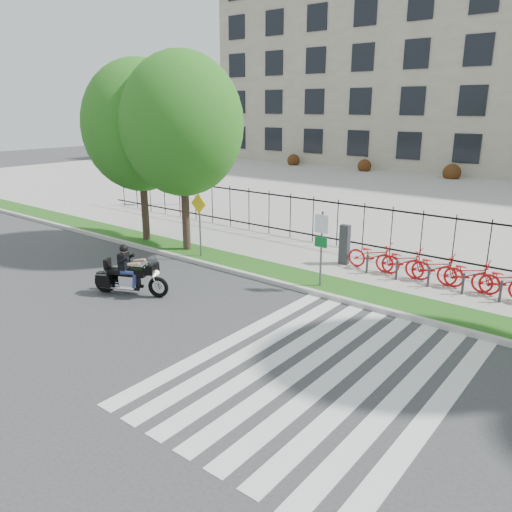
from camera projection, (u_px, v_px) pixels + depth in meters
The scene contains 14 objects.
ground at pixel (176, 318), 14.35m from camera, with size 120.00×120.00×0.00m, color #353538.
curb at pixel (263, 279), 17.41m from camera, with size 60.00×0.20×0.15m, color #ADAAA3.
grass_verge at pixel (277, 273), 18.04m from camera, with size 60.00×1.50×0.15m, color #184912.
sidewalk at pixel (314, 257), 19.92m from camera, with size 60.00×3.50×0.15m, color #B0AEA5.
plaza at pixel (455, 198), 33.08m from camera, with size 80.00×34.00×0.10m, color #B0AEA5.
crosswalk_stripes at pixel (320, 371), 11.48m from camera, with size 5.70×8.00×0.01m, color silver, non-canonical shape.
iron_fence at pixel (337, 223), 20.92m from camera, with size 30.00×0.06×2.00m, color black, non-canonical shape.
lamp_post_left at pixel (185, 153), 29.58m from camera, with size 1.06×0.70×4.25m.
street_tree_0 at pixel (139, 126), 20.93m from camera, with size 4.76×4.76×7.65m.
street_tree_1 at pixel (182, 125), 19.36m from camera, with size 4.83×4.83×7.81m.
bike_share_station at pixel (467, 274), 16.04m from camera, with size 8.98×0.89×1.50m.
sign_pole_regulatory at pixel (321, 239), 16.09m from camera, with size 0.50×0.09×2.50m.
sign_pole_warning at pixel (199, 217), 19.38m from camera, with size 0.78×0.09×2.49m.
motorcycle_rider at pixel (130, 275), 15.99m from camera, with size 2.43×1.39×2.01m.
Camera 1 is at (10.04, -8.92, 5.85)m, focal length 35.00 mm.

